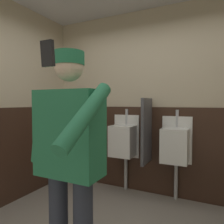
{
  "coord_description": "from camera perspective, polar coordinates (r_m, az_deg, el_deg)",
  "views": [
    {
      "loc": [
        0.84,
        -1.47,
        1.34
      ],
      "look_at": [
        -0.04,
        0.34,
        1.25
      ],
      "focal_mm": 33.8,
      "sensor_mm": 36.0,
      "label": 1
    }
  ],
  "objects": [
    {
      "name": "soap_dispenser",
      "position": [
        3.49,
        -4.67,
        4.44
      ],
      "size": [
        0.1,
        0.07,
        0.18
      ],
      "primitive_type": "cube",
      "color": "silver"
    },
    {
      "name": "wall_back",
      "position": [
        3.21,
        10.87,
        2.72
      ],
      "size": [
        3.83,
        0.12,
        2.7
      ],
      "primitive_type": "cube",
      "color": "beige",
      "rests_on": "ground_plane"
    },
    {
      "name": "urinal_left",
      "position": [
        3.18,
        3.16,
        -7.63
      ],
      "size": [
        0.4,
        0.34,
        1.24
      ],
      "color": "white",
      "rests_on": "ground_plane"
    },
    {
      "name": "urinal_middle",
      "position": [
        2.97,
        16.77,
        -8.45
      ],
      "size": [
        0.4,
        0.34,
        1.24
      ],
      "color": "white",
      "rests_on": "ground_plane"
    },
    {
      "name": "wainscot_band_back",
      "position": [
        3.22,
        10.4,
        -10.09
      ],
      "size": [
        3.23,
        0.03,
        1.27
      ],
      "primitive_type": "cube",
      "color": "#382319",
      "rests_on": "ground_plane"
    },
    {
      "name": "cell_phone",
      "position": [
        0.98,
        -17.01,
        14.87
      ],
      "size": [
        0.06,
        0.03,
        0.11
      ],
      "primitive_type": "cube",
      "rotation": [
        0.08,
        0.0,
        -0.01
      ],
      "color": "black"
    },
    {
      "name": "privacy_divider_panel",
      "position": [
        2.96,
        9.37,
        -5.03
      ],
      "size": [
        0.04,
        0.4,
        0.9
      ],
      "primitive_type": "cube",
      "color": "#4C4C51"
    },
    {
      "name": "person",
      "position": [
        1.56,
        -11.53,
        -10.24
      ],
      "size": [
        0.69,
        0.6,
        1.7
      ],
      "color": "#2D3342",
      "rests_on": "ground_plane"
    }
  ]
}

